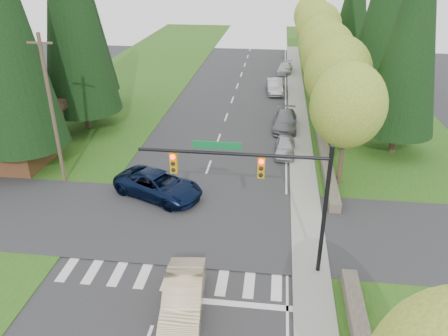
% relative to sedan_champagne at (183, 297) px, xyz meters
% --- Properties ---
extents(ground, '(120.00, 120.00, 0.00)m').
position_rel_sedan_champagne_xyz_m(ground, '(-1.16, -1.11, -0.79)').
color(ground, '#28282B').
rests_on(ground, ground).
extents(grass_east, '(14.00, 110.00, 0.06)m').
position_rel_sedan_champagne_xyz_m(grass_east, '(11.84, 18.89, -0.76)').
color(grass_east, '#205416').
rests_on(grass_east, ground).
extents(grass_west, '(14.00, 110.00, 0.06)m').
position_rel_sedan_champagne_xyz_m(grass_west, '(-14.16, 18.89, -0.76)').
color(grass_west, '#205416').
rests_on(grass_west, ground).
extents(cross_street, '(120.00, 8.00, 0.10)m').
position_rel_sedan_champagne_xyz_m(cross_street, '(-1.16, 6.89, -0.79)').
color(cross_street, '#28282B').
rests_on(cross_street, ground).
extents(sidewalk_east, '(1.80, 80.00, 0.13)m').
position_rel_sedan_champagne_xyz_m(sidewalk_east, '(5.74, 20.89, -0.72)').
color(sidewalk_east, gray).
rests_on(sidewalk_east, ground).
extents(curb_east, '(0.20, 80.00, 0.13)m').
position_rel_sedan_champagne_xyz_m(curb_east, '(4.89, 20.89, -0.72)').
color(curb_east, gray).
rests_on(curb_east, ground).
extents(stone_wall_north, '(0.70, 40.00, 0.70)m').
position_rel_sedan_champagne_xyz_m(stone_wall_north, '(7.44, 28.89, -0.44)').
color(stone_wall_north, '#4C4438').
rests_on(stone_wall_north, ground).
extents(traffic_signal, '(8.70, 0.37, 6.80)m').
position_rel_sedan_champagne_xyz_m(traffic_signal, '(3.21, 3.39, 4.20)').
color(traffic_signal, black).
rests_on(traffic_signal, ground).
extents(brown_building, '(8.40, 8.40, 5.40)m').
position_rel_sedan_champagne_xyz_m(brown_building, '(-16.16, 13.89, 2.35)').
color(brown_building, '#4C2D19').
rests_on(brown_building, ground).
extents(utility_pole, '(1.60, 0.24, 10.00)m').
position_rel_sedan_champagne_xyz_m(utility_pole, '(-10.66, 10.89, 4.35)').
color(utility_pole, '#473828').
rests_on(utility_pole, ground).
extents(decid_tree_0, '(4.80, 4.80, 8.37)m').
position_rel_sedan_champagne_xyz_m(decid_tree_0, '(8.04, 12.89, 4.81)').
color(decid_tree_0, '#38281C').
rests_on(decid_tree_0, ground).
extents(decid_tree_1, '(5.20, 5.20, 8.80)m').
position_rel_sedan_champagne_xyz_m(decid_tree_1, '(8.14, 19.89, 5.01)').
color(decid_tree_1, '#38281C').
rests_on(decid_tree_1, ground).
extents(decid_tree_2, '(5.00, 5.00, 8.82)m').
position_rel_sedan_champagne_xyz_m(decid_tree_2, '(7.94, 26.89, 5.14)').
color(decid_tree_2, '#38281C').
rests_on(decid_tree_2, ground).
extents(decid_tree_3, '(5.00, 5.00, 8.55)m').
position_rel_sedan_champagne_xyz_m(decid_tree_3, '(8.04, 33.89, 4.88)').
color(decid_tree_3, '#38281C').
rests_on(decid_tree_3, ground).
extents(decid_tree_4, '(5.40, 5.40, 9.18)m').
position_rel_sedan_champagne_xyz_m(decid_tree_4, '(8.14, 40.89, 5.27)').
color(decid_tree_4, '#38281C').
rests_on(decid_tree_4, ground).
extents(decid_tree_5, '(4.80, 4.80, 8.30)m').
position_rel_sedan_champagne_xyz_m(decid_tree_5, '(7.94, 47.89, 4.74)').
color(decid_tree_5, '#38281C').
rests_on(decid_tree_5, ground).
extents(decid_tree_6, '(5.20, 5.20, 8.86)m').
position_rel_sedan_champagne_xyz_m(decid_tree_6, '(8.04, 54.89, 5.07)').
color(decid_tree_6, '#38281C').
rests_on(decid_tree_6, ground).
extents(conifer_w_e, '(5.78, 5.78, 18.80)m').
position_rel_sedan_champagne_xyz_m(conifer_w_e, '(-15.16, 26.89, 9.50)').
color(conifer_w_e, '#38281C').
rests_on(conifer_w_e, ground).
extents(conifer_e_a, '(5.44, 5.44, 17.80)m').
position_rel_sedan_champagne_xyz_m(conifer_e_a, '(12.84, 18.89, 9.00)').
color(conifer_e_a, '#38281C').
rests_on(conifer_e_a, ground).
extents(sedan_champagne, '(2.15, 4.93, 1.58)m').
position_rel_sedan_champagne_xyz_m(sedan_champagne, '(0.00, 0.00, 0.00)').
color(sedan_champagne, '#CCB188').
rests_on(sedan_champagne, ground).
extents(suv_navy, '(6.51, 4.91, 1.64)m').
position_rel_sedan_champagne_xyz_m(suv_navy, '(-3.67, 9.76, 0.03)').
color(suv_navy, black).
rests_on(suv_navy, ground).
extents(parked_car_a, '(1.64, 3.80, 1.28)m').
position_rel_sedan_champagne_xyz_m(parked_car_a, '(4.43, 17.35, -0.15)').
color(parked_car_a, '#B2B3B7').
rests_on(parked_car_a, ground).
extents(parked_car_b, '(2.21, 5.12, 1.47)m').
position_rel_sedan_champagne_xyz_m(parked_car_b, '(4.44, 22.95, -0.06)').
color(parked_car_b, slate).
rests_on(parked_car_b, ground).
extents(parked_car_c, '(2.01, 4.77, 1.53)m').
position_rel_sedan_champagne_xyz_m(parked_car_c, '(3.27, 33.99, -0.02)').
color(parked_car_c, '#A3A3A8').
rests_on(parked_car_c, ground).
extents(parked_car_d, '(1.70, 3.92, 1.32)m').
position_rel_sedan_champagne_xyz_m(parked_car_d, '(3.47, 35.39, -0.13)').
color(parked_car_d, silver).
rests_on(parked_car_d, ground).
extents(parked_car_e, '(2.20, 4.51, 1.26)m').
position_rel_sedan_champagne_xyz_m(parked_car_e, '(4.44, 43.43, -0.16)').
color(parked_car_e, '#B3B3B8').
rests_on(parked_car_e, ground).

